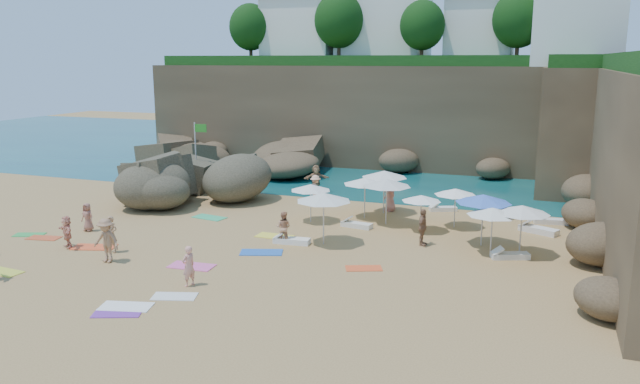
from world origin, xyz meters
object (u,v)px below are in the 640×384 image
(rock_outcrop, at_px, (179,200))
(person_stand_2, at_px, (316,190))
(parasol_0, at_px, (421,198))
(parasol_2, at_px, (365,181))
(flag_pole, at_px, (197,148))
(person_stand_4, at_px, (390,195))
(parasol_1, at_px, (311,187))
(person_stand_1, at_px, (283,227))
(person_stand_6, at_px, (189,266))
(person_stand_3, at_px, (423,227))
(lounger_0, at_px, (443,209))
(person_stand_5, at_px, (316,179))

(rock_outcrop, distance_m, person_stand_2, 8.51)
(parasol_0, distance_m, parasol_2, 3.81)
(flag_pole, distance_m, person_stand_4, 13.31)
(parasol_1, relative_size, person_stand_1, 1.39)
(parasol_0, relative_size, person_stand_2, 1.13)
(person_stand_6, bearing_deg, parasol_2, -176.03)
(rock_outcrop, distance_m, person_stand_1, 11.53)
(flag_pole, relative_size, parasol_0, 2.29)
(parasol_0, xyz_separation_m, person_stand_3, (0.54, -2.36, -0.85))
(lounger_0, bearing_deg, flag_pole, 156.41)
(parasol_0, height_order, parasol_1, parasol_1)
(person_stand_5, bearing_deg, parasol_1, -104.85)
(parasol_0, distance_m, person_stand_5, 10.82)
(rock_outcrop, height_order, person_stand_6, person_stand_6)
(parasol_2, bearing_deg, flag_pole, 165.72)
(person_stand_2, xyz_separation_m, person_stand_3, (7.65, -6.28, -0.00))
(person_stand_2, height_order, person_stand_4, person_stand_4)
(person_stand_3, bearing_deg, parasol_2, 48.11)
(parasol_2, height_order, person_stand_4, parasol_2)
(person_stand_1, xyz_separation_m, person_stand_3, (6.21, 1.89, 0.10))
(person_stand_1, bearing_deg, parasol_0, -146.29)
(parasol_0, height_order, person_stand_2, parasol_0)
(parasol_2, relative_size, person_stand_4, 1.26)
(person_stand_2, bearing_deg, lounger_0, -119.32)
(person_stand_6, bearing_deg, person_stand_5, -156.09)
(person_stand_2, distance_m, person_stand_3, 9.90)
(rock_outcrop, distance_m, parasol_1, 9.86)
(person_stand_1, distance_m, person_stand_3, 6.50)
(parasol_0, bearing_deg, rock_outcrop, 172.65)
(person_stand_4, bearing_deg, person_stand_6, -61.73)
(parasol_1, bearing_deg, parasol_0, 0.93)
(person_stand_3, bearing_deg, person_stand_6, 142.25)
(person_stand_2, bearing_deg, person_stand_4, -127.80)
(person_stand_6, bearing_deg, person_stand_2, -159.50)
(rock_outcrop, bearing_deg, parasol_1, -12.38)
(parasol_2, distance_m, person_stand_5, 7.26)
(person_stand_3, xyz_separation_m, person_stand_4, (-3.04, 6.11, 0.07))
(rock_outcrop, distance_m, person_stand_4, 13.00)
(lounger_0, bearing_deg, person_stand_5, 141.87)
(parasol_1, height_order, person_stand_6, parasol_1)
(rock_outcrop, relative_size, person_stand_5, 4.29)
(parasol_2, relative_size, person_stand_1, 1.53)
(person_stand_2, relative_size, person_stand_5, 0.96)
(parasol_0, height_order, person_stand_5, parasol_0)
(lounger_0, bearing_deg, person_stand_6, -138.48)
(rock_outcrop, bearing_deg, lounger_0, 9.99)
(person_stand_1, distance_m, person_stand_6, 6.55)
(person_stand_5, bearing_deg, person_stand_1, -110.30)
(parasol_2, relative_size, lounger_0, 1.53)
(flag_pole, xyz_separation_m, person_stand_1, (9.95, -9.04, -2.12))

